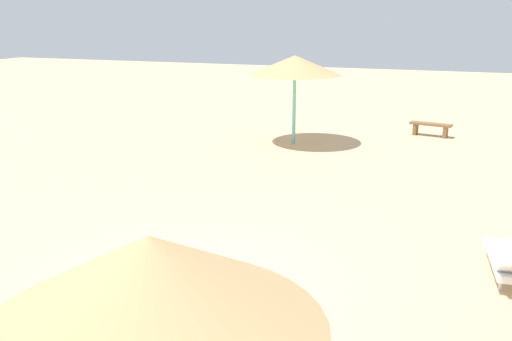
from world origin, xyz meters
TOP-DOWN VIEW (x-y plane):
  - ground_plane at (0.00, 0.00)m, footprint 80.00×80.00m
  - parasol_2 at (2.08, -4.65)m, footprint 2.52×2.52m
  - parasol_4 at (-1.54, 10.86)m, footprint 3.15×3.15m
  - lounger_1 at (4.99, 2.07)m, footprint 0.84×1.96m
  - bench_0 at (2.85, 13.83)m, footprint 1.55×0.67m

SIDE VIEW (x-z plane):
  - ground_plane at x=0.00m, z-range 0.00..0.00m
  - lounger_1 at x=4.99m, z-range -0.03..0.66m
  - bench_0 at x=2.85m, z-range 0.10..0.59m
  - parasol_2 at x=2.08m, z-range 1.08..4.01m
  - parasol_4 at x=-1.54m, z-range 1.18..4.21m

